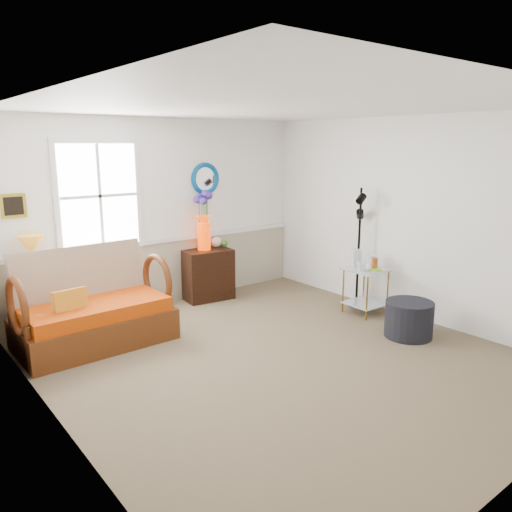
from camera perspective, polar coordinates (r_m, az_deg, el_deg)
floor at (r=5.47m, az=2.68°, el=-11.58°), size 4.50×5.00×0.01m
ceiling at (r=5.00m, az=3.00°, el=16.74°), size 4.50×5.00×0.01m
walls at (r=5.07m, az=2.83°, el=1.93°), size 4.51×5.01×2.60m
wainscot at (r=7.26m, az=-10.28°, el=-1.84°), size 4.46×0.02×0.90m
chair_rail at (r=7.15m, az=-10.39°, el=1.79°), size 4.46×0.04×0.06m
window at (r=6.69m, az=-17.46°, el=6.57°), size 1.14×0.06×1.44m
picture at (r=6.41m, az=-26.00°, el=5.18°), size 0.28×0.03×0.28m
mirror at (r=7.41m, az=-5.86°, el=8.78°), size 0.47×0.07×0.47m
loveseat at (r=5.94m, az=-18.12°, el=-4.61°), size 1.68×0.97×1.09m
throw_pillow at (r=5.76m, az=-20.39°, el=-5.39°), size 0.37×0.13×0.36m
lamp_stand at (r=6.51m, az=-23.32°, el=-5.48°), size 0.44×0.44×0.67m
table_lamp at (r=6.36m, az=-24.17°, el=-0.24°), size 0.41×0.41×0.55m
potted_plant at (r=6.42m, az=-22.37°, el=-1.17°), size 0.37×0.41×0.30m
cabinet at (r=7.38m, az=-5.56°, el=-2.10°), size 0.74×0.53×0.74m
flower_vase at (r=7.23m, az=-6.00°, el=3.96°), size 0.26×0.26×0.83m
side_table at (r=6.88m, az=12.38°, el=-3.95°), size 0.50×0.50×0.62m
tabletop_items at (r=6.81m, az=12.48°, el=-0.33°), size 0.52×0.52×0.25m
floor_lamp at (r=7.07m, az=11.66°, el=0.91°), size 0.28×0.28×1.67m
ottoman at (r=6.23m, az=17.07°, el=-6.91°), size 0.71×0.71×0.43m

